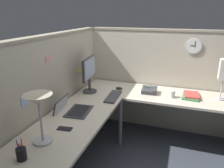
{
  "coord_description": "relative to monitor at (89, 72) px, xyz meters",
  "views": [
    {
      "loc": [
        -2.36,
        -0.57,
        1.82
      ],
      "look_at": [
        0.09,
        0.26,
        0.93
      ],
      "focal_mm": 34.04,
      "sensor_mm": 36.0,
      "label": 1
    }
  ],
  "objects": [
    {
      "name": "monitor",
      "position": [
        0.0,
        0.0,
        0.0
      ],
      "size": [
        0.46,
        0.2,
        0.5
      ],
      "color": "#38383D",
      "rests_on": "desk"
    },
    {
      "name": "cubicle_wall_right",
      "position": [
        0.65,
        -0.9,
        -0.23
      ],
      "size": [
        0.12,
        2.37,
        1.58
      ],
      "color": "#B7AD99",
      "rests_on": "ground"
    },
    {
      "name": "pinned_note_middle",
      "position": [
        -0.66,
        0.18,
        0.31
      ],
      "size": [
        0.09,
        0.0,
        0.06
      ],
      "primitive_type": "cube",
      "color": "pink"
    },
    {
      "name": "desk",
      "position": [
        -0.37,
        -0.69,
        -0.39
      ],
      "size": [
        2.35,
        2.15,
        0.73
      ],
      "color": "beige",
      "rests_on": "ground"
    },
    {
      "name": "cubicle_wall_back",
      "position": [
        -0.59,
        0.23,
        -0.23
      ],
      "size": [
        2.57,
        0.12,
        1.58
      ],
      "color": "#B7AD99",
      "rests_on": "ground"
    },
    {
      "name": "pinned_note_rightmost",
      "position": [
        0.06,
        0.18,
        -0.01
      ],
      "size": [
        0.08,
        0.0,
        0.07
      ],
      "primitive_type": "cube",
      "color": "#EAD84C"
    },
    {
      "name": "desk_lamp_dome",
      "position": [
        -1.25,
        -0.11,
        0.07
      ],
      "size": [
        0.24,
        0.24,
        0.44
      ],
      "color": "#B7BABF",
      "rests_on": "desk"
    },
    {
      "name": "laptop",
      "position": [
        -0.63,
        -0.05,
        -0.27
      ],
      "size": [
        0.38,
        0.41,
        0.22
      ],
      "color": "#38383D",
      "rests_on": "desk"
    },
    {
      "name": "office_phone",
      "position": [
        0.23,
        -0.82,
        -0.26
      ],
      "size": [
        0.2,
        0.21,
        0.11
      ],
      "color": "#38383D",
      "rests_on": "desk"
    },
    {
      "name": "wall_clock",
      "position": [
        0.6,
        -1.34,
        0.33
      ],
      "size": [
        0.04,
        0.22,
        0.22
      ],
      "color": "#B7BABF"
    },
    {
      "name": "cell_phone",
      "position": [
        -1.01,
        -0.19,
        -0.29
      ],
      "size": [
        0.09,
        0.15,
        0.01
      ],
      "primitive_type": "cube",
      "rotation": [
        0.0,
        0.0,
        0.12
      ],
      "color": "black",
      "rests_on": "desk"
    },
    {
      "name": "pen_cup",
      "position": [
        -1.51,
        -0.11,
        -0.24
      ],
      "size": [
        0.08,
        0.08,
        0.18
      ],
      "color": "black",
      "rests_on": "desk"
    },
    {
      "name": "book_stack",
      "position": [
        0.25,
        -1.36,
        -0.27
      ],
      "size": [
        0.3,
        0.23,
        0.04
      ],
      "color": "#3F7F4C",
      "rests_on": "desk"
    },
    {
      "name": "coffee_mug",
      "position": [
        0.16,
        -1.12,
        -0.25
      ],
      "size": [
        0.08,
        0.08,
        0.1
      ],
      "primitive_type": "cylinder",
      "color": "silver",
      "rests_on": "desk"
    },
    {
      "name": "computer_mouse",
      "position": [
        0.23,
        -0.36,
        -0.28
      ],
      "size": [
        0.06,
        0.1,
        0.03
      ],
      "primitive_type": "ellipsoid",
      "color": "#232326",
      "rests_on": "desk"
    },
    {
      "name": "pinned_note_leftmost",
      "position": [
        -1.08,
        0.18,
        -0.01
      ],
      "size": [
        0.09,
        0.0,
        0.1
      ],
      "primitive_type": "cube",
      "color": "#99B7E5"
    },
    {
      "name": "ground_plane",
      "position": [
        -0.22,
        -0.64,
        -1.02
      ],
      "size": [
        6.8,
        6.8,
        0.0
      ],
      "primitive_type": "plane",
      "color": "#383D47"
    },
    {
      "name": "keyboard",
      "position": [
        -0.08,
        -0.38,
        -0.28
      ],
      "size": [
        0.44,
        0.16,
        0.02
      ],
      "primitive_type": "cube",
      "rotation": [
        0.0,
        0.0,
        0.05
      ],
      "color": "#38383D",
      "rests_on": "desk"
    }
  ]
}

